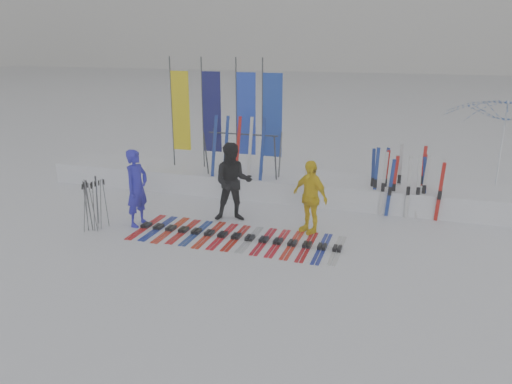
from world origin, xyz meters
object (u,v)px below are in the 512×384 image
(person_yellow, at_px, (310,197))
(tent_canopy, at_px, (501,150))
(ski_row, at_px, (236,237))
(person_black, at_px, (233,182))
(ski_rack, at_px, (243,148))
(person_blue, at_px, (137,188))

(person_yellow, height_order, tent_canopy, tent_canopy)
(ski_row, bearing_deg, person_black, 112.99)
(tent_canopy, bearing_deg, ski_rack, -166.60)
(tent_canopy, height_order, ski_row, tent_canopy)
(person_yellow, relative_size, tent_canopy, 0.53)
(tent_canopy, relative_size, ski_rack, 1.57)
(person_black, height_order, ski_row, person_black)
(person_yellow, xyz_separation_m, ski_row, (-1.47, -0.89, -0.81))
(tent_canopy, bearing_deg, person_black, -151.02)
(person_black, bearing_deg, person_blue, -173.13)
(ski_row, relative_size, ski_rack, 2.31)
(person_blue, bearing_deg, tent_canopy, -53.45)
(person_yellow, xyz_separation_m, ski_rack, (-2.33, 2.10, 0.54))
(person_yellow, relative_size, ski_row, 0.36)
(ski_row, distance_m, ski_rack, 3.39)
(person_yellow, distance_m, ski_rack, 3.19)
(person_blue, xyz_separation_m, person_yellow, (3.97, 0.80, -0.07))
(ski_rack, bearing_deg, person_yellow, -42.02)
(tent_canopy, xyz_separation_m, ski_rack, (-6.72, -1.60, -0.06))
(person_blue, distance_m, ski_rack, 3.36)
(person_blue, relative_size, person_yellow, 1.09)
(ski_rack, bearing_deg, tent_canopy, 13.40)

